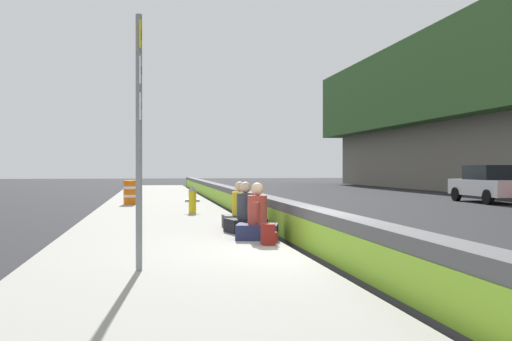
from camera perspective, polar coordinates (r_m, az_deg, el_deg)
The scene contains 11 objects.
ground_plane at distance 10.48m, azimuth 6.49°, elevation -8.45°, with size 160.00×160.00×0.00m, color #232326.
sidewalk_strip at distance 10.06m, azimuth -8.31°, elevation -8.41°, with size 80.00×4.40×0.14m, color gray.
jersey_barrier at distance 10.43m, azimuth 6.47°, elevation -6.14°, with size 76.00×0.45×0.85m.
route_sign_post at distance 8.51m, azimuth -11.14°, elevation 4.62°, with size 0.44×0.09×3.60m.
fire_hydrant at distance 19.07m, azimuth -6.12°, elevation -2.74°, with size 0.26×0.46×0.88m.
seated_person_foreground at distance 12.04m, azimuth 0.13°, elevation -4.93°, with size 0.88×0.97×1.15m.
seated_person_middle at distance 13.36m, azimuth -1.01°, elevation -4.43°, with size 0.86×0.95×1.13m.
seated_person_rear at distance 14.46m, azimuth -1.56°, elevation -4.10°, with size 0.71×0.82×1.11m.
backpack at distance 11.19m, azimuth 1.20°, elevation -6.16°, with size 0.32×0.28×0.40m.
construction_barrel at distance 23.97m, azimuth -11.99°, elevation -2.06°, with size 0.54×0.54×0.95m.
parked_car_fourth at distance 28.96m, azimuth 21.51°, elevation -1.19°, with size 4.56×2.08×1.71m.
Camera 1 is at (-9.94, 2.94, 1.59)m, focal length 41.65 mm.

